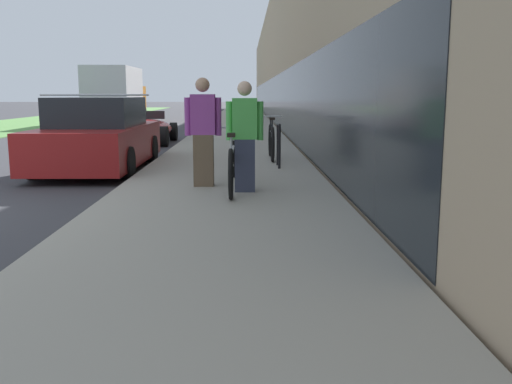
# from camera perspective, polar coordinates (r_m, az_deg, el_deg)

# --- Properties ---
(sidewalk_slab) EXTENTS (3.29, 70.00, 0.14)m
(sidewalk_slab) POSITION_cam_1_polar(r_m,az_deg,el_deg) (27.50, -1.72, 6.70)
(sidewalk_slab) COLOR gray
(sidewalk_slab) RESTS_ON ground
(storefront_facade) EXTENTS (10.01, 70.00, 6.81)m
(storefront_facade) POSITION_cam_1_polar(r_m,az_deg,el_deg) (36.07, 9.34, 12.59)
(storefront_facade) COLOR tan
(storefront_facade) RESTS_ON ground
(lawn_strip) EXTENTS (5.83, 70.00, 0.03)m
(lawn_strip) POSITION_cam_1_polar(r_m,az_deg,el_deg) (33.54, -21.31, 6.50)
(lawn_strip) COLOR #5B9347
(lawn_strip) RESTS_ON ground
(tandem_bicycle) EXTENTS (0.52, 2.76, 0.87)m
(tandem_bicycle) POSITION_cam_1_polar(r_m,az_deg,el_deg) (8.59, -2.37, 2.93)
(tandem_bicycle) COLOR black
(tandem_bicycle) RESTS_ON sidewalk_slab
(person_rider) EXTENTS (0.53, 0.21, 1.57)m
(person_rider) POSITION_cam_1_polar(r_m,az_deg,el_deg) (8.19, -1.13, 5.55)
(person_rider) COLOR #33384C
(person_rider) RESTS_ON sidewalk_slab
(person_bystander) EXTENTS (0.56, 0.22, 1.64)m
(person_bystander) POSITION_cam_1_polar(r_m,az_deg,el_deg) (8.71, -5.30, 5.97)
(person_bystander) COLOR brown
(person_bystander) RESTS_ON sidewalk_slab
(bike_rack_hoop) EXTENTS (0.05, 0.60, 0.84)m
(bike_rack_hoop) POSITION_cam_1_polar(r_m,az_deg,el_deg) (11.04, 2.28, 5.19)
(bike_rack_hoop) COLOR black
(bike_rack_hoop) RESTS_ON sidewalk_slab
(cruiser_bike_nearest) EXTENTS (0.52, 1.81, 0.92)m
(cruiser_bike_nearest) POSITION_cam_1_polar(r_m,az_deg,el_deg) (12.39, 1.54, 5.10)
(cruiser_bike_nearest) COLOR black
(cruiser_bike_nearest) RESTS_ON sidewalk_slab
(parked_sedan_curbside) EXTENTS (1.92, 4.58, 1.54)m
(parked_sedan_curbside) POSITION_cam_1_polar(r_m,az_deg,el_deg) (12.07, -15.45, 5.32)
(parked_sedan_curbside) COLOR maroon
(parked_sedan_curbside) RESTS_ON ground
(vintage_roadster_curbside) EXTENTS (1.76, 3.90, 1.00)m
(vintage_roadster_curbside) POSITION_cam_1_polar(r_m,az_deg,el_deg) (18.35, -11.10, 6.15)
(vintage_roadster_curbside) COLOR maroon
(vintage_roadster_curbside) RESTS_ON ground
(moving_truck) EXTENTS (2.38, 6.04, 2.93)m
(moving_truck) POSITION_cam_1_polar(r_m,az_deg,el_deg) (31.71, -13.86, 9.38)
(moving_truck) COLOR orange
(moving_truck) RESTS_ON ground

